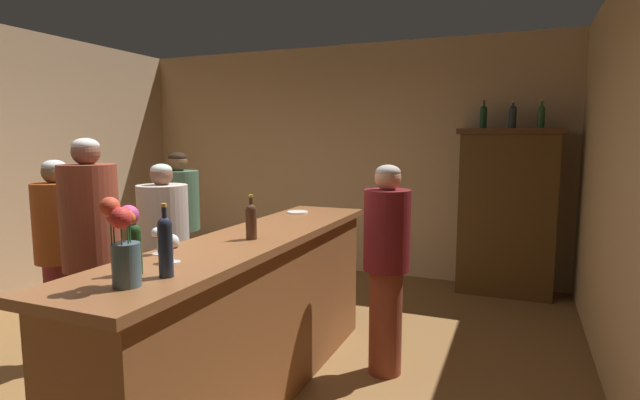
# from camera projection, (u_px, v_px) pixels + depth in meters

# --- Properties ---
(floor) EXTENTS (8.56, 8.56, 0.00)m
(floor) POSITION_uv_depth(u_px,v_px,m) (171.00, 385.00, 3.37)
(floor) COLOR brown
(floor) RESTS_ON ground
(wall_back) EXTENTS (5.62, 0.12, 2.84)m
(wall_back) POSITION_uv_depth(u_px,v_px,m) (339.00, 160.00, 6.27)
(wall_back) COLOR tan
(wall_back) RESTS_ON ground
(bar_counter) EXTENTS (0.60, 2.83, 1.07)m
(bar_counter) POSITION_uv_depth(u_px,v_px,m) (251.00, 317.00, 3.15)
(bar_counter) COLOR brown
(bar_counter) RESTS_ON ground
(display_cabinet) EXTENTS (1.05, 0.47, 1.79)m
(display_cabinet) POSITION_uv_depth(u_px,v_px,m) (506.00, 209.00, 5.27)
(display_cabinet) COLOR #4A3114
(display_cabinet) RESTS_ON ground
(wine_bottle_rose) EXTENTS (0.06, 0.06, 0.30)m
(wine_bottle_rose) POSITION_uv_depth(u_px,v_px,m) (135.00, 246.00, 2.22)
(wine_bottle_rose) COLOR #1C3918
(wine_bottle_rose) RESTS_ON bar_counter
(wine_bottle_merlot) EXTENTS (0.06, 0.06, 0.33)m
(wine_bottle_merlot) POSITION_uv_depth(u_px,v_px,m) (165.00, 244.00, 2.17)
(wine_bottle_merlot) COLOR #1C2231
(wine_bottle_merlot) RESTS_ON bar_counter
(wine_bottle_riesling) EXTENTS (0.07, 0.07, 0.28)m
(wine_bottle_riesling) POSITION_uv_depth(u_px,v_px,m) (251.00, 220.00, 2.99)
(wine_bottle_riesling) COLOR #44291A
(wine_bottle_riesling) RESTS_ON bar_counter
(wine_glass_front) EXTENTS (0.07, 0.07, 0.14)m
(wine_glass_front) POSITION_uv_depth(u_px,v_px,m) (173.00, 244.00, 2.43)
(wine_glass_front) COLOR white
(wine_glass_front) RESTS_ON bar_counter
(wine_glass_mid) EXTENTS (0.07, 0.07, 0.15)m
(wine_glass_mid) POSITION_uv_depth(u_px,v_px,m) (157.00, 235.00, 2.60)
(wine_glass_mid) COLOR white
(wine_glass_mid) RESTS_ON bar_counter
(flower_arrangement) EXTENTS (0.14, 0.17, 0.38)m
(flower_arrangement) POSITION_uv_depth(u_px,v_px,m) (124.00, 241.00, 2.02)
(flower_arrangement) COLOR #425963
(flower_arrangement) RESTS_ON bar_counter
(cheese_plate) EXTENTS (0.17, 0.17, 0.01)m
(cheese_plate) POSITION_uv_depth(u_px,v_px,m) (298.00, 212.00, 4.07)
(cheese_plate) COLOR white
(cheese_plate) RESTS_ON bar_counter
(display_bottle_left) EXTENTS (0.07, 0.07, 0.30)m
(display_bottle_left) POSITION_uv_depth(u_px,v_px,m) (484.00, 116.00, 5.24)
(display_bottle_left) COLOR #143A1D
(display_bottle_left) RESTS_ON display_cabinet
(display_bottle_midleft) EXTENTS (0.08, 0.08, 0.28)m
(display_bottle_midleft) POSITION_uv_depth(u_px,v_px,m) (513.00, 116.00, 5.14)
(display_bottle_midleft) COLOR #252F36
(display_bottle_midleft) RESTS_ON display_cabinet
(display_bottle_center) EXTENTS (0.07, 0.07, 0.29)m
(display_bottle_center) POSITION_uv_depth(u_px,v_px,m) (541.00, 116.00, 5.03)
(display_bottle_center) COLOR #2A522C
(display_bottle_center) RESTS_ON display_cabinet
(patron_near_entrance) EXTENTS (0.40, 0.40, 1.49)m
(patron_near_entrance) POSITION_uv_depth(u_px,v_px,m) (164.00, 249.00, 3.94)
(patron_near_entrance) COLOR #282F2E
(patron_near_entrance) RESTS_ON ground
(patron_in_navy) EXTENTS (0.35, 0.35, 1.69)m
(patron_in_navy) POSITION_uv_depth(u_px,v_px,m) (92.00, 259.00, 3.11)
(patron_in_navy) COLOR #46624C
(patron_in_navy) RESTS_ON ground
(patron_tall) EXTENTS (0.34, 0.34, 1.54)m
(patron_tall) POSITION_uv_depth(u_px,v_px,m) (60.00, 254.00, 3.60)
(patron_tall) COLOR maroon
(patron_tall) RESTS_ON ground
(patron_in_grey) EXTENTS (0.39, 0.39, 1.56)m
(patron_in_grey) POSITION_uv_depth(u_px,v_px,m) (180.00, 224.00, 4.85)
(patron_in_grey) COLOR #A2958D
(patron_in_grey) RESTS_ON ground
(bartender) EXTENTS (0.33, 0.33, 1.51)m
(bartender) POSITION_uv_depth(u_px,v_px,m) (386.00, 261.00, 3.45)
(bartender) COLOR brown
(bartender) RESTS_ON ground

